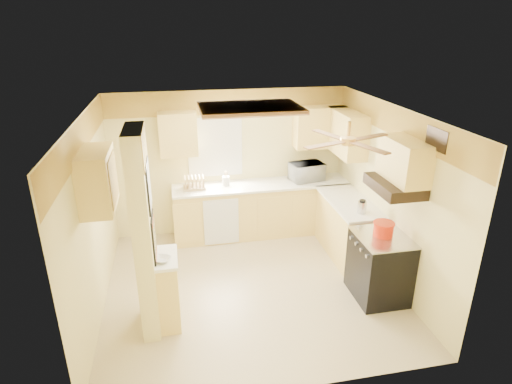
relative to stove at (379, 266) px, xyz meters
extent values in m
plane|color=#CEBB8F|center=(-1.67, 0.55, -0.46)|extent=(4.00, 4.00, 0.00)
plane|color=white|center=(-1.67, 0.55, 2.04)|extent=(4.00, 4.00, 0.00)
plane|color=#EFDF91|center=(-1.67, 2.45, 0.79)|extent=(4.00, 0.00, 4.00)
plane|color=#EFDF91|center=(-1.67, -1.35, 0.79)|extent=(4.00, 0.00, 4.00)
plane|color=#EFDF91|center=(-3.67, 0.55, 0.79)|extent=(0.00, 3.80, 3.80)
plane|color=#EFDF91|center=(0.33, 0.55, 0.79)|extent=(0.00, 3.80, 3.80)
cube|color=#FBD74A|center=(-1.67, 2.43, 1.84)|extent=(4.00, 0.02, 0.40)
cube|color=#EFDF91|center=(-3.02, 0.00, 0.79)|extent=(0.20, 0.70, 2.50)
cube|color=#FFDE71|center=(-2.80, 0.00, -0.01)|extent=(0.25, 0.55, 0.90)
cube|color=white|center=(-2.80, 0.00, 0.46)|extent=(0.28, 0.58, 0.04)
cube|color=#FFDE71|center=(-1.17, 2.15, -0.01)|extent=(3.00, 0.60, 0.90)
cube|color=#FFDE71|center=(0.03, 1.15, -0.01)|extent=(0.60, 1.40, 0.90)
cube|color=white|center=(-1.17, 2.14, 0.46)|extent=(3.04, 0.64, 0.04)
cube|color=white|center=(0.02, 1.15, 0.46)|extent=(0.64, 1.44, 0.04)
cube|color=white|center=(-1.92, 1.84, -0.03)|extent=(0.58, 0.02, 0.80)
cube|color=white|center=(-1.92, 2.44, 1.09)|extent=(0.92, 0.02, 1.02)
cube|color=white|center=(-1.92, 2.44, 1.09)|extent=(0.80, 0.02, 0.90)
cube|color=#FFDE71|center=(-2.52, 2.27, 1.39)|extent=(0.60, 0.35, 0.70)
cube|color=#FFDE71|center=(-0.12, 2.27, 1.39)|extent=(0.90, 0.35, 0.70)
cube|color=#FFDE71|center=(0.16, 1.80, 1.39)|extent=(0.35, 1.00, 0.70)
cube|color=#FFDE71|center=(-3.49, 0.30, 1.39)|extent=(0.35, 0.75, 0.70)
cube|color=#FFDE71|center=(0.16, 0.00, 1.49)|extent=(0.35, 0.76, 0.52)
cube|color=black|center=(0.00, 0.00, -0.01)|extent=(0.65, 0.76, 0.90)
cube|color=silver|center=(0.00, 0.00, 0.44)|extent=(0.66, 0.77, 0.02)
cylinder|color=silver|center=(-0.33, -0.25, 0.34)|extent=(0.03, 0.05, 0.05)
cylinder|color=silver|center=(-0.33, -0.08, 0.34)|extent=(0.03, 0.05, 0.05)
cylinder|color=silver|center=(-0.33, 0.08, 0.34)|extent=(0.03, 0.05, 0.05)
cylinder|color=silver|center=(-0.33, 0.25, 0.34)|extent=(0.03, 0.05, 0.05)
cube|color=black|center=(0.07, 0.00, 1.16)|extent=(0.50, 0.76, 0.14)
cube|color=black|center=(-2.91, 0.00, 1.39)|extent=(0.02, 0.42, 0.57)
cube|color=white|center=(-2.90, 0.00, 1.39)|extent=(0.01, 0.37, 0.52)
cube|color=black|center=(-2.91, 0.00, 0.74)|extent=(0.02, 0.42, 0.57)
cube|color=yellow|center=(-2.90, 0.00, 0.74)|extent=(0.01, 0.37, 0.52)
cube|color=brown|center=(-1.57, 1.05, 2.00)|extent=(1.35, 0.95, 0.06)
cube|color=white|center=(-1.57, 1.05, 1.97)|extent=(1.15, 0.75, 0.02)
cylinder|color=gold|center=(-0.67, -0.15, 1.96)|extent=(0.04, 0.04, 0.16)
cylinder|color=gold|center=(-0.67, -0.15, 1.82)|extent=(0.18, 0.18, 0.08)
cube|color=brown|center=(-0.37, -0.04, 1.82)|extent=(0.55, 0.28, 0.01)
cube|color=brown|center=(-0.78, 0.15, 1.82)|extent=(0.28, 0.55, 0.01)
cube|color=brown|center=(-0.97, -0.26, 1.82)|extent=(0.55, 0.28, 0.01)
cube|color=brown|center=(-0.56, -0.45, 1.82)|extent=(0.28, 0.55, 0.01)
cube|color=black|center=(0.31, -0.35, 1.84)|extent=(0.02, 0.40, 0.25)
imported|color=white|center=(-0.36, 2.18, 0.63)|extent=(0.61, 0.46, 0.31)
imported|color=white|center=(-2.83, -0.10, 0.50)|extent=(0.25, 0.25, 0.05)
cylinder|color=red|center=(0.01, 0.04, 0.54)|extent=(0.26, 0.26, 0.16)
cylinder|color=red|center=(0.01, 0.04, 0.63)|extent=(0.28, 0.28, 0.02)
cylinder|color=silver|center=(0.01, 0.70, 0.57)|extent=(0.13, 0.13, 0.18)
cylinder|color=black|center=(0.01, 0.70, 0.67)|extent=(0.09, 0.09, 0.03)
cube|color=tan|center=(-2.31, 2.15, 0.50)|extent=(0.36, 0.27, 0.04)
cube|color=tan|center=(-2.46, 2.15, 0.58)|extent=(0.02, 0.24, 0.20)
cube|color=tan|center=(-2.40, 2.15, 0.58)|extent=(0.02, 0.24, 0.20)
cube|color=tan|center=(-2.34, 2.15, 0.58)|extent=(0.02, 0.24, 0.20)
cube|color=tan|center=(-2.28, 2.15, 0.58)|extent=(0.02, 0.24, 0.20)
cube|color=tan|center=(-2.22, 2.15, 0.58)|extent=(0.02, 0.24, 0.20)
cube|color=tan|center=(-2.16, 2.15, 0.58)|extent=(0.02, 0.24, 0.20)
cylinder|color=white|center=(-2.40, 2.15, 0.58)|extent=(0.01, 0.20, 0.20)
cylinder|color=white|center=(-2.28, 2.15, 0.58)|extent=(0.01, 0.20, 0.20)
cylinder|color=white|center=(-1.78, 2.20, 0.56)|extent=(0.12, 0.12, 0.16)
cylinder|color=tan|center=(-1.75, 2.20, 0.60)|extent=(0.01, 0.01, 0.24)
cylinder|color=tan|center=(-1.78, 2.22, 0.60)|extent=(0.01, 0.01, 0.24)
cylinder|color=tan|center=(-1.80, 2.20, 0.60)|extent=(0.01, 0.01, 0.24)
cylinder|color=tan|center=(-1.78, 2.18, 0.60)|extent=(0.01, 0.01, 0.24)
camera|label=1|loc=(-2.61, -4.54, 3.09)|focal=30.00mm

